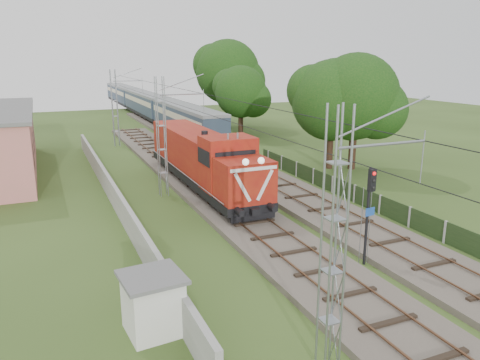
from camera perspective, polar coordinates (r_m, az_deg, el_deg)
name	(u,v)px	position (r m, az deg, el deg)	size (l,w,h in m)	color
ground	(287,254)	(22.95, 5.73, -8.91)	(140.00, 140.00, 0.00)	#31481B
track_main	(232,208)	(28.79, -0.99, -3.47)	(4.20, 70.00, 0.45)	#6B6054
track_side	(229,160)	(42.25, -1.38, 2.43)	(4.20, 80.00, 0.45)	#6B6054
catenary	(162,137)	(31.63, -9.45, 5.20)	(3.31, 70.00, 8.00)	gray
boundary_wall	(111,190)	(31.71, -15.44, -1.22)	(0.25, 40.00, 1.50)	#9E9E99
fence	(380,204)	(29.40, 16.70, -2.87)	(0.12, 32.00, 1.20)	black
locomotive	(203,158)	(33.16, -4.55, 2.68)	(3.07, 17.50, 4.44)	black
coach_rake	(146,103)	(74.74, -11.42, 9.23)	(2.84, 63.30, 3.28)	black
signal_post	(370,199)	(21.32, 15.54, -2.27)	(0.50, 0.39, 4.57)	black
relay_hut	(153,303)	(16.72, -10.55, -14.56)	(2.21, 2.21, 2.10)	silver
tree_a	(333,101)	(39.85, 11.26, 9.39)	(7.00, 6.67, 9.08)	#3B2418
tree_b	(357,98)	(39.98, 14.02, 9.73)	(7.41, 7.05, 9.60)	#3B2418
tree_c	(241,92)	(56.07, 0.17, 10.63)	(6.40, 6.10, 8.30)	#3B2418
tree_d	(229,73)	(64.01, -1.41, 12.96)	(8.91, 8.49, 11.55)	#3B2418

